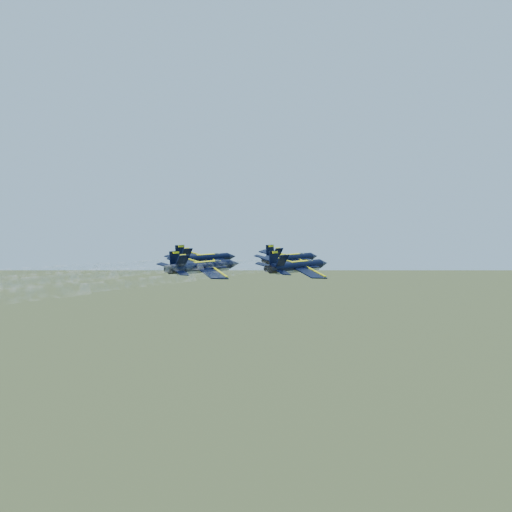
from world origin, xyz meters
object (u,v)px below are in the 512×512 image
Objects in this scene: jet_slot at (204,267)px; jet_lead at (291,258)px; jet_right at (298,266)px; jet_left at (205,259)px.

jet_lead is at bearing 85.57° from jet_slot.
jet_right and jet_slot have the same top height.
jet_right is (22.47, -0.57, 0.00)m from jet_left.
jet_slot is at bearing -136.13° from jet_right.
jet_right is 1.00× the size of jet_slot.
jet_left and jet_slot have the same top height.
jet_right is at bearing 43.87° from jet_slot.
jet_lead is 1.00× the size of jet_left.
jet_left is 22.48m from jet_right.
jet_left is 14.94m from jet_slot.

